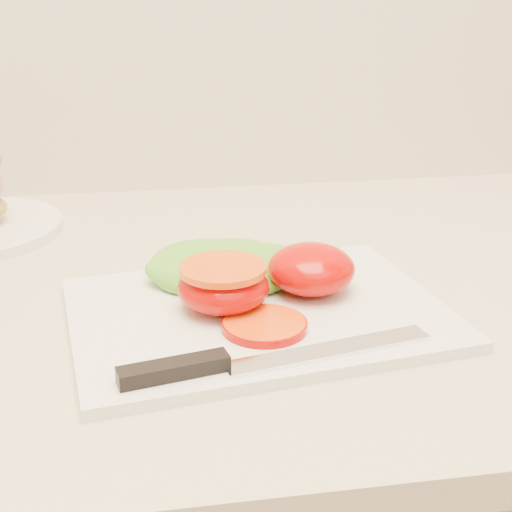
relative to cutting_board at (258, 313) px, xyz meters
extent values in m
cube|color=white|center=(0.00, 0.00, 0.00)|extent=(0.35, 0.27, 0.01)
ellipsoid|color=#C10801|center=(0.05, 0.03, 0.03)|extent=(0.08, 0.08, 0.04)
ellipsoid|color=#C10801|center=(-0.03, 0.00, 0.03)|extent=(0.08, 0.08, 0.04)
cylinder|color=#D43D08|center=(-0.03, 0.00, 0.04)|extent=(0.07, 0.07, 0.01)
cylinder|color=#F65009|center=(0.00, -0.04, 0.01)|extent=(0.07, 0.07, 0.01)
ellipsoid|color=#69C534|center=(-0.02, 0.06, 0.02)|extent=(0.16, 0.12, 0.03)
ellipsoid|color=#69C534|center=(0.02, 0.07, 0.02)|extent=(0.12, 0.12, 0.02)
cube|color=silver|center=(0.04, -0.09, 0.01)|extent=(0.17, 0.06, 0.00)
cube|color=black|center=(-0.08, -0.10, 0.01)|extent=(0.08, 0.03, 0.01)
camera|label=1|loc=(-0.09, -0.55, 0.27)|focal=50.00mm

